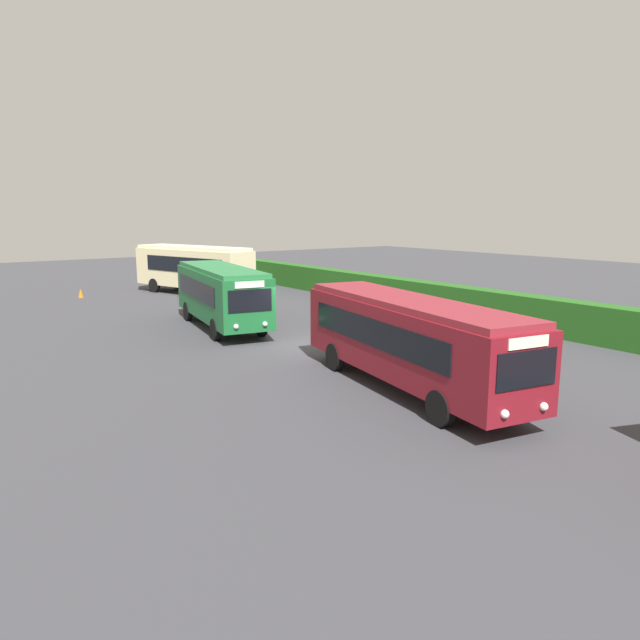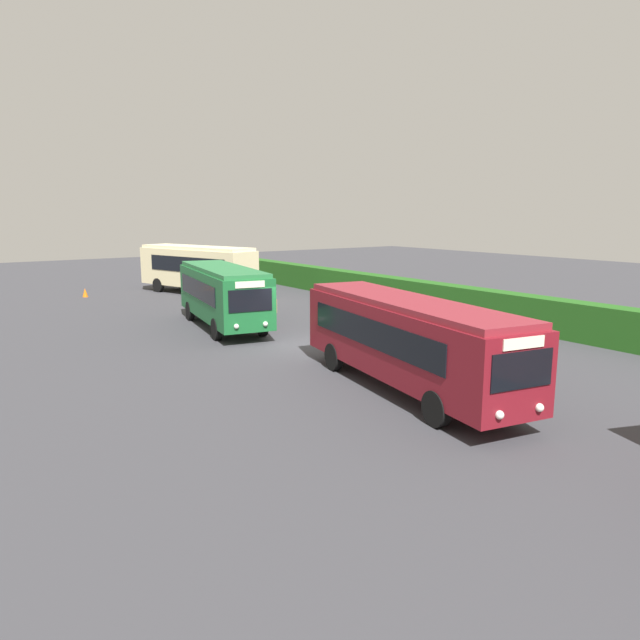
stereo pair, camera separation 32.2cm
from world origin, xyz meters
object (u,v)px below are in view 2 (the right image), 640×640
at_px(bus_cream, 197,267).
at_px(bus_green, 223,293).
at_px(person_left, 239,279).
at_px(person_center, 272,311).
at_px(person_right, 435,337).
at_px(traffic_cone, 85,293).
at_px(bus_maroon, 407,338).

bearing_deg(bus_cream, bus_green, 144.89).
relative_size(bus_cream, person_left, 5.52).
bearing_deg(person_center, person_left, 47.69).
xyz_separation_m(bus_cream, person_right, (22.83, 0.11, -1.00)).
xyz_separation_m(person_left, traffic_cone, (-3.67, -9.78, -0.65)).
bearing_deg(person_left, person_right, -111.50).
height_order(bus_cream, traffic_cone, bus_cream).
distance_m(person_left, person_center, 14.05).
bearing_deg(bus_cream, person_right, 162.62).
xyz_separation_m(person_left, person_right, (22.05, -2.75, -0.03)).
distance_m(person_right, traffic_cone, 26.66).
height_order(bus_green, person_left, bus_green).
bearing_deg(bus_maroon, person_right, 131.97).
bearing_deg(person_right, traffic_cone, -27.75).
bearing_deg(person_left, person_center, -124.76).
xyz_separation_m(bus_cream, traffic_cone, (-2.88, -6.93, -1.62)).
xyz_separation_m(bus_green, bus_maroon, (12.84, 0.28, -0.03)).
height_order(person_center, person_right, person_right).
distance_m(bus_maroon, traffic_cone, 28.23).
bearing_deg(person_right, person_center, -29.51).
xyz_separation_m(person_right, traffic_cone, (-25.71, -7.04, -0.62)).
bearing_deg(traffic_cone, person_right, 15.31).
height_order(bus_cream, person_right, bus_cream).
relative_size(person_left, person_center, 1.06).
xyz_separation_m(bus_cream, bus_green, (12.27, -3.86, -0.16)).
bearing_deg(bus_maroon, traffic_cone, -163.00).
distance_m(bus_green, person_right, 11.31).
relative_size(person_left, person_right, 1.03).
bearing_deg(person_right, bus_cream, -42.78).
relative_size(bus_maroon, person_center, 6.08).
relative_size(bus_cream, person_right, 5.70).
bearing_deg(person_right, bus_green, -22.46).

